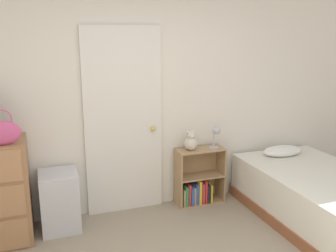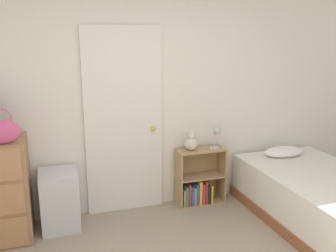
# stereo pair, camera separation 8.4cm
# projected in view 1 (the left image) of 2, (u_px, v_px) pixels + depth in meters

# --- Properties ---
(wall_back) EXTENTS (10.00, 0.06, 2.55)m
(wall_back) POSITION_uv_depth(u_px,v_px,m) (130.00, 100.00, 4.15)
(wall_back) COLOR silver
(wall_back) RESTS_ON ground_plane
(door_closed) EXTENTS (0.87, 0.09, 2.08)m
(door_closed) POSITION_uv_depth(u_px,v_px,m) (124.00, 122.00, 4.13)
(door_closed) COLOR silver
(door_closed) RESTS_ON ground_plane
(handbag) EXTENTS (0.32, 0.10, 0.33)m
(handbag) POSITION_uv_depth(u_px,v_px,m) (2.00, 132.00, 3.33)
(handbag) COLOR #C64C7F
(handbag) RESTS_ON dresser
(storage_bin) EXTENTS (0.38, 0.42, 0.62)m
(storage_bin) POSITION_uv_depth(u_px,v_px,m) (60.00, 201.00, 3.87)
(storage_bin) COLOR silver
(storage_bin) RESTS_ON ground_plane
(bookshelf) EXTENTS (0.57, 0.25, 0.68)m
(bookshelf) POSITION_uv_depth(u_px,v_px,m) (198.00, 183.00, 4.48)
(bookshelf) COLOR tan
(bookshelf) RESTS_ON ground_plane
(teddy_bear) EXTENTS (0.16, 0.16, 0.24)m
(teddy_bear) POSITION_uv_depth(u_px,v_px,m) (191.00, 142.00, 4.32)
(teddy_bear) COLOR beige
(teddy_bear) RESTS_ON bookshelf
(desk_lamp) EXTENTS (0.13, 0.13, 0.27)m
(desk_lamp) POSITION_uv_depth(u_px,v_px,m) (216.00, 132.00, 4.36)
(desk_lamp) COLOR #B2B2B7
(desk_lamp) RESTS_ON bookshelf
(bed) EXTENTS (1.16, 1.89, 0.64)m
(bed) POSITION_uv_depth(u_px,v_px,m) (318.00, 196.00, 4.08)
(bed) COLOR brown
(bed) RESTS_ON ground_plane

